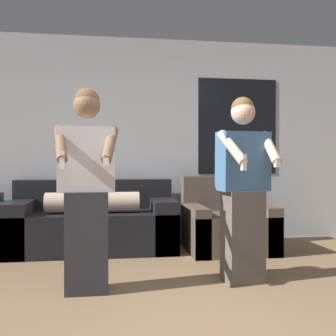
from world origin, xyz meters
TOP-DOWN VIEW (x-y plane):
  - wall_back at (0.02, 3.01)m, footprint 6.00×0.07m
  - couch at (-0.81, 2.53)m, footprint 1.95×0.87m
  - armchair at (0.79, 2.34)m, footprint 0.99×0.89m
  - person_left at (-0.78, 0.99)m, footprint 0.52×0.46m
  - person_right at (0.55, 1.07)m, footprint 0.49×0.50m

SIDE VIEW (x-z plane):
  - armchair at x=0.79m, z-range -0.14..0.73m
  - couch at x=-0.81m, z-range -0.10..0.73m
  - person_right at x=0.55m, z-range 0.00..1.63m
  - person_left at x=-0.78m, z-range 0.00..1.65m
  - wall_back at x=0.02m, z-range 0.00..2.70m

